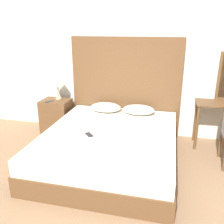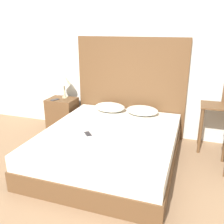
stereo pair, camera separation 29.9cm
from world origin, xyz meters
The scene contains 10 objects.
ground_plane centered at (0.00, 0.00, 0.00)m, with size 16.00×16.00×0.00m, color #8C6B4C.
wall_back centered at (0.00, 2.27, 1.35)m, with size 10.00×0.06×2.70m.
bed centered at (-0.03, 1.10, 0.23)m, with size 1.81×2.13×0.46m.
headboard centered at (-0.03, 2.19, 0.84)m, with size 1.90×0.05×1.69m.
pillow_left centered at (-0.31, 1.93, 0.54)m, with size 0.52×0.38×0.14m.
pillow_right centered at (0.26, 1.93, 0.54)m, with size 0.52×0.38×0.14m.
phone_on_bed centered at (-0.27, 0.92, 0.47)m, with size 0.15×0.16×0.01m.
nightstand centered at (-1.24, 1.93, 0.30)m, with size 0.50×0.41×0.60m.
table_lamp centered at (-1.22, 2.01, 0.94)m, with size 0.24×0.24×0.44m.
phone_on_nightstand centered at (-1.32, 1.83, 0.60)m, with size 0.13×0.17×0.01m.
Camera 1 is at (0.74, -1.99, 1.85)m, focal length 40.00 mm.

